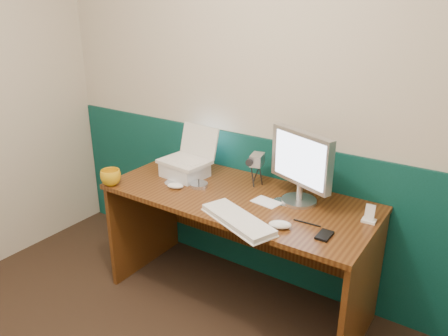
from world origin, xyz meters
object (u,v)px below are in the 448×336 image
Objects in this scene: laptop at (184,145)px; keyboard at (238,220)px; desk at (237,250)px; camcorder at (257,168)px; monitor at (301,167)px; mug at (111,177)px.

keyboard is at bearing -22.52° from laptop.
camcorder is at bearing 85.46° from desk.
camcorder is at bearing -171.66° from monitor.
keyboard is (0.62, -0.34, -0.20)m from laptop.
keyboard is 2.05× the size of camcorder.
desk is 0.74m from laptop.
desk is at bearing 22.82° from mug.
laptop is at bearing 173.18° from desk.
laptop is at bearing -177.32° from camcorder.
laptop reaches higher than camcorder.
mug is (-0.74, -0.31, 0.42)m from desk.
laptop is 0.78m from monitor.
laptop is 2.40× the size of mug.
monitor is 3.39× the size of mug.
keyboard is at bearing 1.41° from mug.
monitor reaches higher than desk.
monitor is 1.17m from mug.
keyboard reaches higher than desk.
mug is (-1.07, -0.42, -0.16)m from monitor.
camcorder reaches higher than mug.
camcorder reaches higher than keyboard.
laptop is at bearing -153.86° from monitor.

